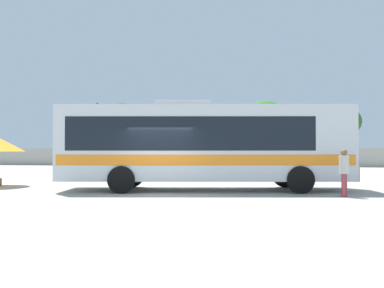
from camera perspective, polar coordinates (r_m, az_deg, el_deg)
ground_plane at (r=24.07m, az=0.68°, el=-4.88°), size 300.00×300.00×0.00m
perimeter_wall at (r=39.25m, az=3.73°, el=-2.02°), size 80.00×0.30×1.88m
coach_bus_silver_orange at (r=15.48m, az=1.42°, el=0.16°), size 11.87×4.19×3.63m
attendant_by_bus_door at (r=14.23m, az=22.06°, el=-3.65°), size 0.46×0.46×1.68m
parked_car_leftmost_grey at (r=39.08m, az=-13.95°, el=-2.19°), size 4.40×2.19×1.53m
parked_car_second_silver at (r=37.07m, az=-6.11°, el=-2.30°), size 4.46×2.20×1.50m
utility_pole_near at (r=46.31m, az=-14.19°, el=1.76°), size 1.80×0.24×7.33m
utility_pole_far at (r=41.99m, az=-0.48°, el=1.80°), size 1.80×0.24×7.03m
roadside_tree_left at (r=45.50m, az=-10.60°, el=3.36°), size 5.21×5.21×7.31m
roadside_tree_midleft at (r=45.03m, az=-3.46°, el=2.00°), size 4.01×4.01×5.72m
roadside_tree_midright at (r=42.97m, az=11.11°, el=3.91°), size 4.50×4.50×7.23m
roadside_tree_right at (r=43.30m, az=21.92°, el=3.12°), size 3.74×3.74×6.31m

